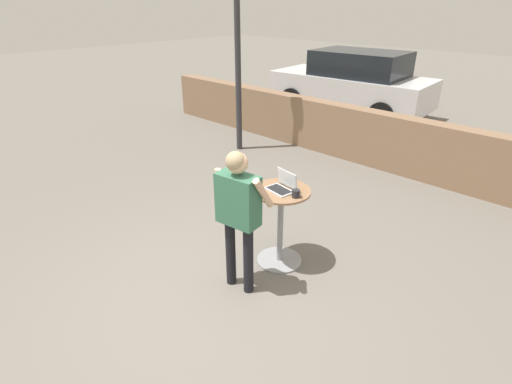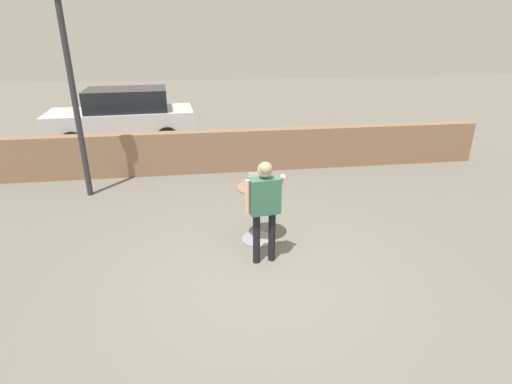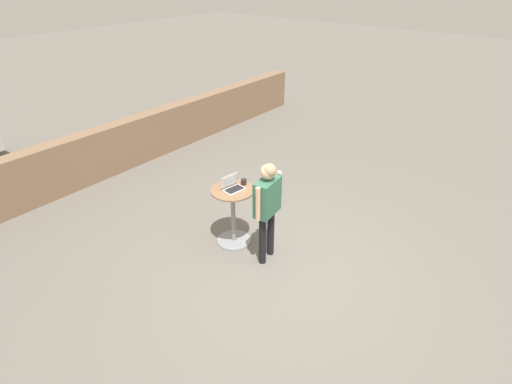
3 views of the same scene
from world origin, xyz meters
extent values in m
plane|color=slate|center=(0.00, 0.00, 0.00)|extent=(50.00, 50.00, 0.00)
cube|color=#84664C|center=(0.00, 4.83, 0.52)|extent=(13.07, 0.35, 1.05)
cylinder|color=gray|center=(0.09, 1.11, 0.01)|extent=(0.56, 0.56, 0.03)
cylinder|color=gray|center=(0.09, 1.11, 0.49)|extent=(0.07, 0.07, 0.93)
cylinder|color=#8C6647|center=(0.09, 1.11, 0.97)|extent=(0.68, 0.68, 0.02)
cube|color=silver|center=(0.09, 1.07, 0.99)|extent=(0.34, 0.25, 0.02)
cube|color=black|center=(0.09, 1.07, 1.00)|extent=(0.30, 0.20, 0.00)
cube|color=silver|center=(0.11, 1.18, 1.10)|extent=(0.32, 0.09, 0.20)
cube|color=white|center=(0.11, 1.18, 1.10)|extent=(0.29, 0.07, 0.18)
cylinder|color=#232328|center=(0.33, 1.07, 1.03)|extent=(0.09, 0.09, 0.09)
torus|color=#232328|center=(0.38, 1.07, 1.03)|extent=(0.04, 0.01, 0.04)
cylinder|color=black|center=(-0.03, 0.41, 0.42)|extent=(0.11, 0.11, 0.83)
cylinder|color=black|center=(0.21, 0.44, 0.42)|extent=(0.11, 0.11, 0.83)
cube|color=#33664C|center=(0.09, 0.43, 1.10)|extent=(0.47, 0.28, 0.55)
sphere|color=#DBAD89|center=(0.09, 0.43, 1.51)|extent=(0.22, 0.22, 0.22)
sphere|color=#9E8966|center=(0.09, 0.40, 1.54)|extent=(0.20, 0.20, 0.20)
cylinder|color=#DBAD89|center=(-0.17, 0.39, 1.12)|extent=(0.07, 0.07, 0.52)
cylinder|color=#DBAD89|center=(0.34, 0.54, 1.22)|extent=(0.11, 0.32, 0.40)
cube|color=silver|center=(-3.13, 7.88, 0.69)|extent=(4.44, 2.10, 0.76)
cube|color=black|center=(-2.91, 7.89, 1.39)|extent=(2.48, 1.75, 0.64)
cylinder|color=black|center=(-4.40, 6.93, 0.34)|extent=(0.69, 0.27, 0.68)
cylinder|color=black|center=(-4.53, 8.63, 0.34)|extent=(0.69, 0.27, 0.68)
cylinder|color=black|center=(-1.73, 7.12, 0.34)|extent=(0.69, 0.27, 0.68)
cylinder|color=black|center=(-1.86, 8.82, 0.34)|extent=(0.69, 0.27, 0.68)
cylinder|color=#2D2D33|center=(-3.24, 3.66, 1.99)|extent=(0.12, 0.12, 3.98)
camera|label=1|loc=(2.72, -2.07, 2.95)|focal=28.00mm
camera|label=2|loc=(-0.83, -4.89, 3.37)|focal=28.00mm
camera|label=3|loc=(-3.82, -2.51, 4.03)|focal=28.00mm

